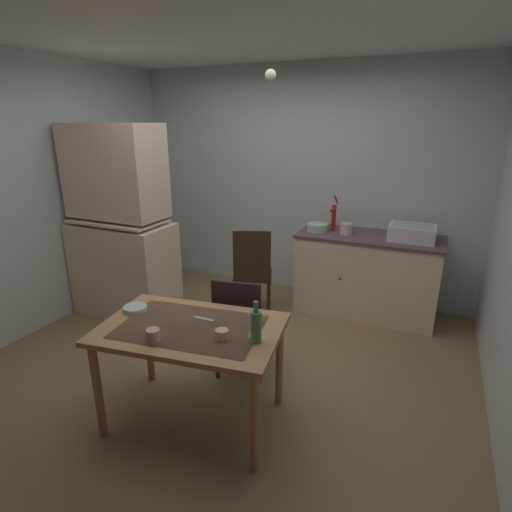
{
  "coord_description": "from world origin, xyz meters",
  "views": [
    {
      "loc": [
        1.48,
        -2.68,
        2.0
      ],
      "look_at": [
        0.23,
        0.08,
        0.98
      ],
      "focal_mm": 28.25,
      "sensor_mm": 36.0,
      "label": 1
    }
  ],
  "objects_px": {
    "mixing_bowl_counter": "(317,227)",
    "teacup_mint": "(153,336)",
    "hand_pump": "(334,215)",
    "chair_by_counter": "(253,271)",
    "chair_far_side": "(241,323)",
    "hutch_cabinet": "(121,230)",
    "serving_bowl_wide": "(135,308)",
    "dining_table": "(191,339)",
    "sink_basin": "(412,233)",
    "glass_bottle": "(256,326)"
  },
  "relations": [
    {
      "from": "sink_basin",
      "to": "glass_bottle",
      "type": "height_order",
      "value": "sink_basin"
    },
    {
      "from": "dining_table",
      "to": "chair_by_counter",
      "type": "xyz_separation_m",
      "value": [
        -0.3,
        1.61,
        -0.12
      ]
    },
    {
      "from": "mixing_bowl_counter",
      "to": "dining_table",
      "type": "relative_size",
      "value": 0.17
    },
    {
      "from": "dining_table",
      "to": "teacup_mint",
      "type": "distance_m",
      "value": 0.3
    },
    {
      "from": "sink_basin",
      "to": "serving_bowl_wide",
      "type": "height_order",
      "value": "sink_basin"
    },
    {
      "from": "serving_bowl_wide",
      "to": "teacup_mint",
      "type": "xyz_separation_m",
      "value": [
        0.39,
        -0.29,
        0.03
      ]
    },
    {
      "from": "hand_pump",
      "to": "mixing_bowl_counter",
      "type": "height_order",
      "value": "hand_pump"
    },
    {
      "from": "chair_by_counter",
      "to": "teacup_mint",
      "type": "bearing_deg",
      "value": -83.98
    },
    {
      "from": "hand_pump",
      "to": "chair_by_counter",
      "type": "relative_size",
      "value": 0.4
    },
    {
      "from": "hand_pump",
      "to": "serving_bowl_wide",
      "type": "xyz_separation_m",
      "value": [
        -0.86,
        -2.2,
        -0.3
      ]
    },
    {
      "from": "chair_far_side",
      "to": "chair_by_counter",
      "type": "relative_size",
      "value": 0.89
    },
    {
      "from": "hutch_cabinet",
      "to": "sink_basin",
      "type": "bearing_deg",
      "value": 20.79
    },
    {
      "from": "glass_bottle",
      "to": "chair_far_side",
      "type": "bearing_deg",
      "value": 123.93
    },
    {
      "from": "dining_table",
      "to": "serving_bowl_wide",
      "type": "distance_m",
      "value": 0.5
    },
    {
      "from": "mixing_bowl_counter",
      "to": "sink_basin",
      "type": "bearing_deg",
      "value": 3.01
    },
    {
      "from": "dining_table",
      "to": "chair_far_side",
      "type": "xyz_separation_m",
      "value": [
        0.06,
        0.61,
        -0.16
      ]
    },
    {
      "from": "sink_basin",
      "to": "dining_table",
      "type": "relative_size",
      "value": 0.35
    },
    {
      "from": "hutch_cabinet",
      "to": "sink_basin",
      "type": "distance_m",
      "value": 2.96
    },
    {
      "from": "mixing_bowl_counter",
      "to": "glass_bottle",
      "type": "xyz_separation_m",
      "value": [
        0.24,
        -2.14,
        -0.08
      ]
    },
    {
      "from": "mixing_bowl_counter",
      "to": "teacup_mint",
      "type": "xyz_separation_m",
      "value": [
        -0.33,
        -2.4,
        -0.14
      ]
    },
    {
      "from": "hand_pump",
      "to": "glass_bottle",
      "type": "bearing_deg",
      "value": -87.61
    },
    {
      "from": "chair_by_counter",
      "to": "hand_pump",
      "type": "bearing_deg",
      "value": 43.42
    },
    {
      "from": "chair_far_side",
      "to": "chair_by_counter",
      "type": "bearing_deg",
      "value": 109.51
    },
    {
      "from": "mixing_bowl_counter",
      "to": "chair_far_side",
      "type": "height_order",
      "value": "mixing_bowl_counter"
    },
    {
      "from": "chair_by_counter",
      "to": "teacup_mint",
      "type": "relative_size",
      "value": 11.65
    },
    {
      "from": "dining_table",
      "to": "glass_bottle",
      "type": "xyz_separation_m",
      "value": [
        0.47,
        0.0,
        0.2
      ]
    },
    {
      "from": "hutch_cabinet",
      "to": "dining_table",
      "type": "height_order",
      "value": "hutch_cabinet"
    },
    {
      "from": "hutch_cabinet",
      "to": "serving_bowl_wide",
      "type": "height_order",
      "value": "hutch_cabinet"
    },
    {
      "from": "hand_pump",
      "to": "chair_by_counter",
      "type": "xyz_separation_m",
      "value": [
        -0.67,
        -0.63,
        -0.53
      ]
    },
    {
      "from": "hutch_cabinet",
      "to": "chair_by_counter",
      "type": "bearing_deg",
      "value": 19.7
    },
    {
      "from": "chair_by_counter",
      "to": "glass_bottle",
      "type": "distance_m",
      "value": 1.81
    },
    {
      "from": "chair_by_counter",
      "to": "serving_bowl_wide",
      "type": "xyz_separation_m",
      "value": [
        -0.19,
        -1.57,
        0.23
      ]
    },
    {
      "from": "hutch_cabinet",
      "to": "glass_bottle",
      "type": "xyz_separation_m",
      "value": [
        2.05,
        -1.14,
        -0.1
      ]
    },
    {
      "from": "dining_table",
      "to": "serving_bowl_wide",
      "type": "xyz_separation_m",
      "value": [
        -0.49,
        0.04,
        0.11
      ]
    },
    {
      "from": "mixing_bowl_counter",
      "to": "chair_by_counter",
      "type": "height_order",
      "value": "chair_by_counter"
    },
    {
      "from": "hutch_cabinet",
      "to": "dining_table",
      "type": "bearing_deg",
      "value": -35.81
    },
    {
      "from": "sink_basin",
      "to": "mixing_bowl_counter",
      "type": "relative_size",
      "value": 1.98
    },
    {
      "from": "sink_basin",
      "to": "chair_far_side",
      "type": "distance_m",
      "value": 2.0
    },
    {
      "from": "hutch_cabinet",
      "to": "sink_basin",
      "type": "height_order",
      "value": "hutch_cabinet"
    },
    {
      "from": "mixing_bowl_counter",
      "to": "chair_by_counter",
      "type": "bearing_deg",
      "value": -134.18
    },
    {
      "from": "sink_basin",
      "to": "chair_by_counter",
      "type": "xyz_separation_m",
      "value": [
        -1.47,
        -0.59,
        -0.44
      ]
    },
    {
      "from": "chair_by_counter",
      "to": "glass_bottle",
      "type": "xyz_separation_m",
      "value": [
        0.76,
        -1.6,
        0.32
      ]
    },
    {
      "from": "chair_far_side",
      "to": "teacup_mint",
      "type": "height_order",
      "value": "chair_far_side"
    },
    {
      "from": "dining_table",
      "to": "serving_bowl_wide",
      "type": "bearing_deg",
      "value": 175.56
    },
    {
      "from": "hand_pump",
      "to": "sink_basin",
      "type": "bearing_deg",
      "value": -3.21
    },
    {
      "from": "dining_table",
      "to": "glass_bottle",
      "type": "distance_m",
      "value": 0.51
    },
    {
      "from": "hand_pump",
      "to": "chair_by_counter",
      "type": "height_order",
      "value": "hand_pump"
    },
    {
      "from": "mixing_bowl_counter",
      "to": "glass_bottle",
      "type": "distance_m",
      "value": 2.16
    },
    {
      "from": "mixing_bowl_counter",
      "to": "dining_table",
      "type": "bearing_deg",
      "value": -96.04
    },
    {
      "from": "hutch_cabinet",
      "to": "hand_pump",
      "type": "relative_size",
      "value": 5.08
    }
  ]
}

